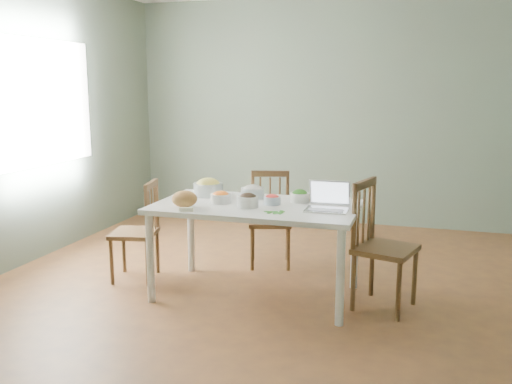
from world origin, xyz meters
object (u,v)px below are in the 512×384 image
(chair_far, at_px, (270,220))
(bowl_squash, at_px, (208,187))
(chair_right, at_px, (386,246))
(laptop, at_px, (327,197))
(dining_table, at_px, (256,250))
(chair_left, at_px, (134,231))
(bread_boule, at_px, (185,199))

(chair_far, height_order, bowl_squash, bowl_squash)
(chair_far, xyz_separation_m, chair_right, (1.11, -0.73, 0.05))
(chair_far, xyz_separation_m, laptop, (0.67, -0.82, 0.41))
(dining_table, relative_size, bowl_squash, 6.35)
(chair_left, relative_size, bowl_squash, 3.45)
(chair_right, bearing_deg, bread_boule, 116.53)
(chair_left, bearing_deg, laptop, 73.82)
(chair_far, distance_m, laptop, 1.14)
(bowl_squash, bearing_deg, dining_table, -24.37)
(chair_left, height_order, bread_boule, bread_boule)
(chair_right, bearing_deg, laptop, 117.68)
(dining_table, xyz_separation_m, chair_left, (-1.12, 0.05, 0.06))
(dining_table, bearing_deg, chair_left, 177.34)
(bread_boule, bearing_deg, chair_right, 10.67)
(chair_far, distance_m, bread_boule, 1.15)
(chair_right, bearing_deg, bowl_squash, 98.57)
(dining_table, xyz_separation_m, chair_far, (-0.10, 0.76, 0.06))
(chair_far, distance_m, chair_left, 1.24)
(dining_table, relative_size, laptop, 5.08)
(bread_boule, xyz_separation_m, bowl_squash, (0.00, 0.48, 0.01))
(chair_left, xyz_separation_m, bowl_squash, (0.62, 0.17, 0.39))
(chair_left, xyz_separation_m, laptop, (1.69, -0.11, 0.42))
(chair_left, distance_m, chair_right, 2.13)
(chair_left, bearing_deg, chair_far, 112.42)
(chair_right, distance_m, bowl_squash, 1.55)
(laptop, bearing_deg, dining_table, 172.91)
(bowl_squash, xyz_separation_m, laptop, (1.06, -0.28, 0.03))
(chair_far, xyz_separation_m, chair_left, (-1.02, -0.71, -0.00))
(dining_table, bearing_deg, laptop, -5.96)
(chair_far, height_order, chair_left, chair_far)
(chair_far, height_order, bread_boule, same)
(bread_boule, height_order, bowl_squash, bowl_squash)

